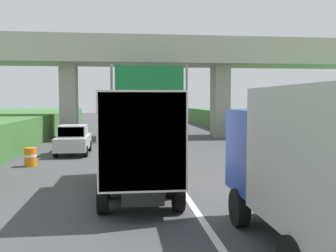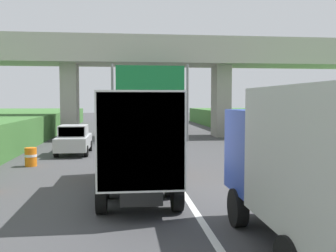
# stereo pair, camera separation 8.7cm
# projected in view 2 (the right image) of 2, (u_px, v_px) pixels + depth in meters

# --- Properties ---
(lane_centre_stripe) EXTENTS (0.20, 95.59, 0.01)m
(lane_centre_stripe) POSITION_uv_depth(u_px,v_px,m) (154.00, 147.00, 26.39)
(lane_centre_stripe) COLOR white
(lane_centre_stripe) RESTS_ON ground
(overpass_bridge) EXTENTS (40.00, 4.80, 8.40)m
(overpass_bridge) POSITION_uv_depth(u_px,v_px,m) (147.00, 62.00, 32.84)
(overpass_bridge) COLOR #ADA89E
(overpass_bridge) RESTS_ON ground
(overhead_highway_sign) EXTENTS (5.88, 0.18, 5.90)m
(overhead_highway_sign) POSITION_uv_depth(u_px,v_px,m) (150.00, 84.00, 29.06)
(overhead_highway_sign) COLOR slate
(overhead_highway_sign) RESTS_ON ground
(truck_orange) EXTENTS (2.44, 7.30, 3.44)m
(truck_orange) POSITION_uv_depth(u_px,v_px,m) (137.00, 137.00, 13.08)
(truck_orange) COLOR black
(truck_orange) RESTS_ON ground
(car_red) EXTENTS (1.86, 4.10, 1.72)m
(car_red) POSITION_uv_depth(u_px,v_px,m) (160.00, 121.00, 41.92)
(car_red) COLOR red
(car_red) RESTS_ON ground
(car_silver) EXTENTS (1.86, 4.10, 1.72)m
(car_silver) POSITION_uv_depth(u_px,v_px,m) (74.00, 140.00, 22.71)
(car_silver) COLOR #B2B5B7
(car_silver) RESTS_ON ground
(construction_barrel_3) EXTENTS (0.57, 0.57, 0.90)m
(construction_barrel_3) POSITION_uv_depth(u_px,v_px,m) (31.00, 157.00, 18.53)
(construction_barrel_3) COLOR orange
(construction_barrel_3) RESTS_ON ground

